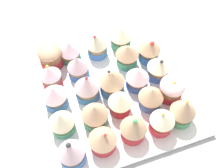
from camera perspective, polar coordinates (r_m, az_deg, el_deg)
The scene contains 25 objects.
ground_plane at distance 72.94cm, azimuth 0.00°, elevation -2.41°, with size 180.00×180.00×3.00cm, color #9E9EA3.
baking_tray at distance 71.13cm, azimuth 0.00°, elevation -1.56°, with size 38.90×38.90×1.20cm.
cupcake_0 at distance 74.38cm, azimuth -12.84°, elevation 5.76°, with size 6.42×6.42×6.91cm.
cupcake_1 at distance 70.53cm, azimuth -12.78°, elevation 1.68°, with size 5.47×5.47×7.19cm.
cupcake_2 at distance 66.70cm, azimuth -11.97°, elevation -2.49°, with size 6.20×6.20×7.45cm.
cupcake_3 at distance 63.33cm, azimuth -10.55°, elevation -7.81°, with size 5.96×5.96×7.29cm.
cupcake_4 at distance 60.09cm, azimuth -8.55°, elevation -14.02°, with size 5.91×5.91×8.25cm.
cupcake_5 at distance 74.56cm, azimuth -8.84°, elevation 6.82°, with size 5.68×5.68×6.77cm.
cupcake_6 at distance 70.83cm, azimuth -7.22°, elevation 3.63°, with size 5.55×5.55×7.31cm.
cupcake_7 at distance 66.74cm, azimuth -5.31°, elevation -0.65°, with size 6.13×6.13×8.14cm.
cupcake_8 at distance 63.10cm, azimuth -3.62°, elevation -6.43°, with size 6.28×6.28×7.50cm.
cupcake_9 at distance 61.04cm, azimuth -1.96°, elevation -11.68°, with size 6.39×6.39×6.71cm.
cupcake_10 at distance 74.93cm, azimuth -3.12°, elevation 8.14°, with size 5.56×5.56×7.46cm.
cupcake_11 at distance 67.42cm, azimuth -0.19°, elevation 0.75°, with size 6.48×6.48×8.04cm.
cupcake_12 at distance 64.51cm, azimuth 1.33°, elevation -4.04°, with size 5.79×5.79×7.06cm.
cupcake_13 at distance 61.70cm, azimuth 4.53°, elevation -9.21°, with size 6.16×6.16×7.80cm.
cupcake_14 at distance 76.91cm, azimuth 1.89°, elevation 9.81°, with size 6.04×6.04×6.88cm.
cupcake_15 at distance 72.60cm, azimuth 3.20°, elevation 6.12°, with size 6.20×6.20×7.18cm.
cupcake_16 at distance 68.85cm, azimuth 5.39°, elevation 1.32°, with size 5.93×5.93×6.75cm.
cupcake_17 at distance 66.05cm, azimuth 8.18°, elevation -2.69°, with size 6.14×6.14×6.95cm.
cupcake_18 at distance 63.47cm, azimuth 10.48°, elevation -7.71°, with size 5.78×5.78×7.37cm.
cupcake_19 at distance 74.30cm, azimuth 7.88°, elevation 7.14°, with size 6.04×6.04×7.52cm.
cupcake_20 at distance 71.22cm, azimuth 9.75°, elevation 3.40°, with size 5.90×5.90×7.21cm.
cupcake_21 at distance 68.26cm, azimuth 12.42°, elevation -0.97°, with size 6.21×6.21×7.18cm.
cupcake_22 at distance 65.30cm, azimuth 14.68°, elevation -5.55°, with size 6.09×6.09×7.98cm.
Camera 1 is at (34.64, -11.72, 61.61)cm, focal length 43.49 mm.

